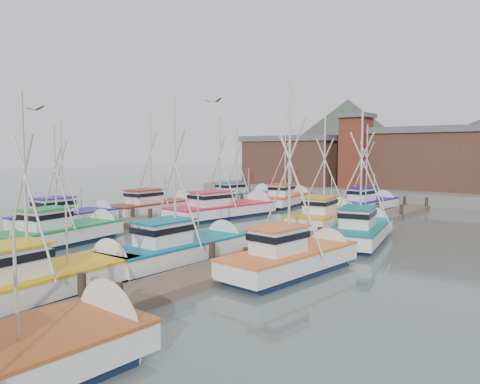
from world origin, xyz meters
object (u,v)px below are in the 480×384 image
Objects in this scene: boat_8 at (227,209)px; boat_4 at (66,233)px; boat_12 at (288,199)px; lookout_tower at (356,150)px; boat_1 at (46,281)px.

boat_4 is at bearing -84.09° from boat_8.
boat_4 is at bearing -99.64° from boat_12.
lookout_tower is 0.99× the size of boat_4.
lookout_tower is 22.05m from boat_8.
lookout_tower reaches higher than boat_12.
boat_8 is at bearing -95.15° from lookout_tower.
boat_12 is (-2.38, -11.12, -4.86)m from lookout_tower.
boat_12 is (0.09, 24.79, 0.01)m from boat_4.
boat_8 is (-1.93, -21.42, -4.87)m from lookout_tower.
boat_4 is 24.79m from boat_12.
lookout_tower is at bearing 95.28° from boat_1.
boat_1 is 32.31m from boat_12.
boat_8 is 1.04× the size of boat_12.
boat_12 is at bearing -102.08° from lookout_tower.
boat_4 is 0.80× the size of boat_8.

